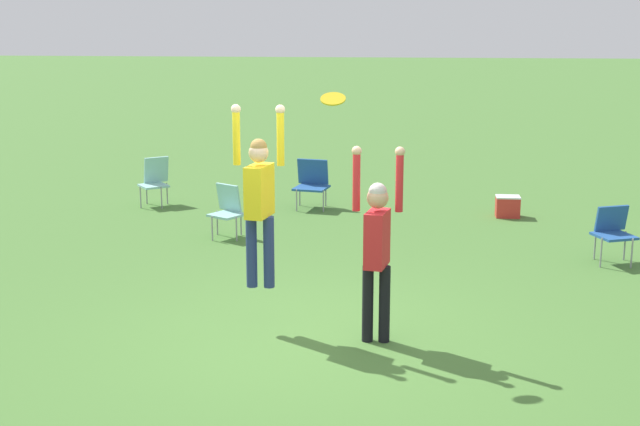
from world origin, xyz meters
TOP-DOWN VIEW (x-y plane):
  - ground_plane at (0.00, 0.00)m, footprint 120.00×120.00m
  - person_jumping at (-0.56, 0.22)m, footprint 0.58×0.46m
  - person_defending at (0.72, -0.04)m, footprint 0.55×0.43m
  - frisbee at (0.26, -0.06)m, footprint 0.26×0.24m
  - camping_chair_1 at (3.92, 3.38)m, footprint 0.63×0.67m
  - camping_chair_2 at (-1.75, 4.30)m, footprint 0.62×0.68m
  - camping_chair_3 at (-3.52, 6.47)m, footprint 0.63×0.71m
  - camping_chair_4 at (-0.66, 6.54)m, footprint 0.66×0.70m
  - cooler_box at (2.77, 6.11)m, footprint 0.41×0.32m

SIDE VIEW (x-z plane):
  - ground_plane at x=0.00m, z-range 0.00..0.00m
  - cooler_box at x=2.77m, z-range 0.00..0.36m
  - camping_chair_2 at x=-1.75m, z-range 0.06..0.88m
  - camping_chair_1 at x=3.92m, z-range 0.08..0.86m
  - camping_chair_4 at x=-0.66m, z-range 0.05..0.91m
  - camping_chair_3 at x=-3.52m, z-range 0.05..0.93m
  - person_defending at x=0.72m, z-range 0.06..2.17m
  - person_jumping at x=-0.56m, z-range 0.54..2.55m
  - frisbee at x=0.26m, z-range 2.53..2.65m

